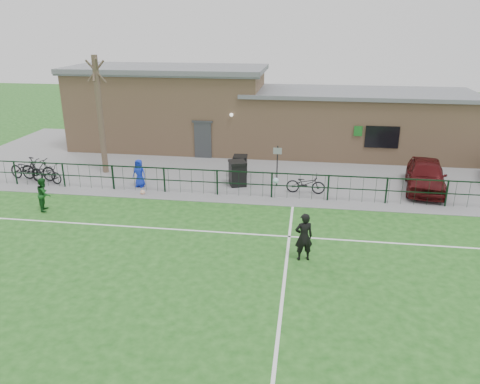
# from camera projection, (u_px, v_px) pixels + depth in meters

# --- Properties ---
(ground) EXTENTS (90.00, 90.00, 0.00)m
(ground) POSITION_uv_depth(u_px,v_px,m) (215.00, 290.00, 13.92)
(ground) COLOR #1C5318
(ground) RESTS_ON ground
(paving_strip) EXTENTS (34.00, 13.00, 0.02)m
(paving_strip) POSITION_uv_depth(u_px,v_px,m) (262.00, 162.00, 26.46)
(paving_strip) COLOR slate
(paving_strip) RESTS_ON ground
(pitch_line_touch) EXTENTS (28.00, 0.10, 0.01)m
(pitch_line_touch) POSITION_uv_depth(u_px,v_px,m) (249.00, 198.00, 21.16)
(pitch_line_touch) COLOR white
(pitch_line_touch) RESTS_ON ground
(pitch_line_mid) EXTENTS (28.00, 0.10, 0.01)m
(pitch_line_mid) POSITION_uv_depth(u_px,v_px,m) (236.00, 233.00, 17.63)
(pitch_line_mid) COLOR white
(pitch_line_mid) RESTS_ON ground
(pitch_line_perp) EXTENTS (0.10, 16.00, 0.01)m
(pitch_line_perp) POSITION_uv_depth(u_px,v_px,m) (283.00, 295.00, 13.64)
(pitch_line_perp) COLOR white
(pitch_line_perp) RESTS_ON ground
(perimeter_fence) EXTENTS (28.00, 0.10, 1.20)m
(perimeter_fence) POSITION_uv_depth(u_px,v_px,m) (250.00, 184.00, 21.14)
(perimeter_fence) COLOR black
(perimeter_fence) RESTS_ON ground
(bare_tree) EXTENTS (0.30, 0.30, 6.00)m
(bare_tree) POSITION_uv_depth(u_px,v_px,m) (100.00, 116.00, 23.74)
(bare_tree) COLOR #4E3C2F
(bare_tree) RESTS_ON ground
(wheelie_bin_left) EXTENTS (0.98, 1.04, 1.12)m
(wheelie_bin_left) POSITION_uv_depth(u_px,v_px,m) (238.00, 174.00, 22.60)
(wheelie_bin_left) COLOR black
(wheelie_bin_left) RESTS_ON paving_strip
(wheelie_bin_right) EXTENTS (0.69, 0.78, 0.99)m
(wheelie_bin_right) POSITION_uv_depth(u_px,v_px,m) (240.00, 167.00, 23.96)
(wheelie_bin_right) COLOR black
(wheelie_bin_right) RESTS_ON paving_strip
(sign_post) EXTENTS (0.07, 0.07, 2.00)m
(sign_post) POSITION_uv_depth(u_px,v_px,m) (277.00, 166.00, 22.30)
(sign_post) COLOR black
(sign_post) RESTS_ON paving_strip
(car_maroon) EXTENTS (2.40, 4.50, 1.46)m
(car_maroon) POSITION_uv_depth(u_px,v_px,m) (426.00, 175.00, 21.90)
(car_maroon) COLOR #470C0E
(car_maroon) RESTS_ON paving_strip
(bicycle_a) EXTENTS (2.23, 1.26, 1.11)m
(bicycle_a) POSITION_uv_depth(u_px,v_px,m) (26.00, 169.00, 23.33)
(bicycle_a) COLOR black
(bicycle_a) RESTS_ON paving_strip
(bicycle_b) EXTENTS (2.02, 0.80, 1.18)m
(bicycle_b) POSITION_uv_depth(u_px,v_px,m) (38.00, 169.00, 23.27)
(bicycle_b) COLOR black
(bicycle_b) RESTS_ON paving_strip
(bicycle_c) EXTENTS (1.92, 1.06, 0.96)m
(bicycle_c) POSITION_uv_depth(u_px,v_px,m) (47.00, 173.00, 22.98)
(bicycle_c) COLOR black
(bicycle_c) RESTS_ON paving_strip
(bicycle_e) EXTENTS (1.80, 0.69, 0.93)m
(bicycle_e) POSITION_uv_depth(u_px,v_px,m) (306.00, 184.00, 21.56)
(bicycle_e) COLOR black
(bicycle_e) RESTS_ON paving_strip
(spectator_child) EXTENTS (0.71, 0.52, 1.35)m
(spectator_child) POSITION_uv_depth(u_px,v_px,m) (139.00, 173.00, 22.34)
(spectator_child) COLOR #142CBE
(spectator_child) RESTS_ON paving_strip
(goalkeeper_kick) EXTENTS (1.60, 2.87, 2.02)m
(goalkeeper_kick) POSITION_uv_depth(u_px,v_px,m) (303.00, 235.00, 15.47)
(goalkeeper_kick) COLOR black
(goalkeeper_kick) RESTS_ON ground
(outfield_player) EXTENTS (0.74, 0.83, 1.42)m
(outfield_player) POSITION_uv_depth(u_px,v_px,m) (44.00, 194.00, 19.60)
(outfield_player) COLOR #164F1C
(outfield_player) RESTS_ON ground
(ball_ground) EXTENTS (0.22, 0.22, 0.22)m
(ball_ground) POSITION_uv_depth(u_px,v_px,m) (143.00, 192.00, 21.56)
(ball_ground) COLOR white
(ball_ground) RESTS_ON ground
(clubhouse) EXTENTS (24.25, 5.40, 4.96)m
(clubhouse) POSITION_uv_depth(u_px,v_px,m) (253.00, 113.00, 28.60)
(clubhouse) COLOR tan
(clubhouse) RESTS_ON ground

